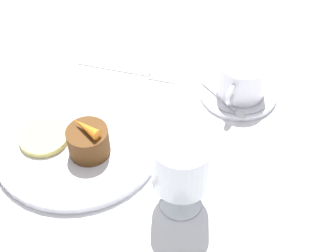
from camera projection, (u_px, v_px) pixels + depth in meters
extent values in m
plane|color=white|center=(98.00, 160.00, 0.72)|extent=(3.00, 3.00, 0.00)
cylinder|color=white|center=(79.00, 141.00, 0.74)|extent=(0.26, 0.26, 0.01)
torus|color=#999EA8|center=(78.00, 139.00, 0.73)|extent=(0.25, 0.25, 0.00)
cylinder|color=white|center=(238.00, 92.00, 0.82)|extent=(0.13, 0.13, 0.01)
torus|color=#999EA8|center=(238.00, 91.00, 0.81)|extent=(0.12, 0.12, 0.00)
cylinder|color=white|center=(242.00, 78.00, 0.79)|extent=(0.08, 0.08, 0.06)
cylinder|color=brown|center=(242.00, 76.00, 0.78)|extent=(0.07, 0.07, 0.05)
torus|color=white|center=(231.00, 95.00, 0.75)|extent=(0.04, 0.01, 0.04)
cube|color=silver|center=(218.00, 96.00, 0.80)|extent=(0.04, 0.08, 0.00)
ellipsoid|color=silver|center=(240.00, 115.00, 0.77)|extent=(0.02, 0.03, 0.00)
cylinder|color=silver|center=(181.00, 202.00, 0.66)|extent=(0.06, 0.06, 0.01)
cylinder|color=silver|center=(181.00, 191.00, 0.64)|extent=(0.01, 0.01, 0.05)
cylinder|color=silver|center=(182.00, 163.00, 0.60)|extent=(0.08, 0.08, 0.07)
cylinder|color=#470A14|center=(182.00, 170.00, 0.61)|extent=(0.07, 0.07, 0.04)
cube|color=silver|center=(113.00, 68.00, 0.86)|extent=(0.04, 0.14, 0.01)
cube|color=silver|center=(163.00, 77.00, 0.85)|extent=(0.03, 0.05, 0.01)
cylinder|color=#563314|center=(88.00, 142.00, 0.69)|extent=(0.06, 0.06, 0.05)
cone|color=orange|center=(85.00, 128.00, 0.67)|extent=(0.03, 0.05, 0.02)
cylinder|color=#EFE075|center=(44.00, 137.00, 0.73)|extent=(0.08, 0.08, 0.01)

